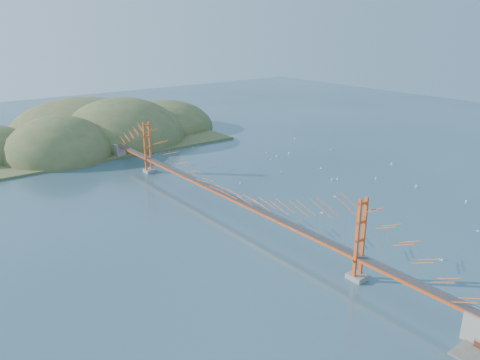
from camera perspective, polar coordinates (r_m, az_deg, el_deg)
ground at (r=85.67m, az=-1.77°, el=-3.86°), size 320.00×320.00×0.00m
bridge at (r=83.38m, az=-1.89°, el=0.64°), size 2.20×94.40×12.00m
far_headlands at (r=145.05m, az=-17.23°, el=4.75°), size 84.00×58.00×25.00m
sailboat_6 at (r=87.21m, az=26.99°, el=-5.49°), size 0.50×0.50×0.55m
sailboat_7 at (r=120.60m, az=4.47°, el=2.89°), size 0.53×0.50×0.59m
sailboat_8 at (r=123.63m, az=5.98°, el=3.25°), size 0.63×0.56×0.72m
sailboat_0 at (r=86.14m, az=9.97°, el=-3.91°), size 0.48×0.55×0.63m
sailboat_2 at (r=99.81m, az=25.83°, el=-2.39°), size 0.52×0.43×0.60m
sailboat_4 at (r=108.19m, az=5.06°, el=1.01°), size 0.53×0.53×0.57m
sailboat_5 at (r=105.16m, az=11.78°, el=0.16°), size 0.49×0.52×0.59m
sailboat_3 at (r=100.21m, az=0.03°, el=-0.35°), size 0.63×0.63×0.66m
sailboat_1 at (r=94.40m, az=11.47°, el=-1.96°), size 0.68×0.68×0.73m
sailboat_15 at (r=124.44m, az=3.22°, el=3.41°), size 0.53×0.53×0.57m
sailboat_12 at (r=129.10m, az=-5.77°, el=3.91°), size 0.56×0.52×0.63m
sailboat_13 at (r=107.45m, az=16.21°, el=0.20°), size 0.52×0.52×0.58m
sailboat_17 at (r=139.67m, az=6.68°, el=5.01°), size 0.52×0.50×0.58m
sailboat_9 at (r=129.51m, az=10.99°, el=3.71°), size 0.56×0.56×0.59m
sailboat_16 at (r=104.17m, az=11.12°, el=0.03°), size 0.52×0.51×0.59m
sailboat_10 at (r=74.84m, az=23.31°, el=-8.85°), size 0.53×0.60×0.68m
sailboat_14 at (r=112.24m, az=9.84°, el=1.47°), size 0.51×0.58×0.66m
sailboat_11 at (r=119.24m, az=17.99°, el=1.84°), size 0.69×0.69×0.73m
sailboat_extra_0 at (r=104.83m, az=20.65°, el=-0.72°), size 0.69×0.69×0.73m
sailboat_extra_1 at (r=117.72m, az=3.74°, el=2.51°), size 0.56×0.56×0.60m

